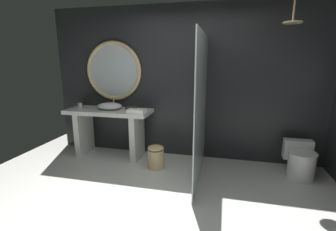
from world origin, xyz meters
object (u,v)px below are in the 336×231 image
at_px(vessel_sink, 110,106).
at_px(rain_shower_head, 293,21).
at_px(tumbler_cup, 80,105).
at_px(round_wall_mirror, 114,71).
at_px(tissue_box, 131,109).
at_px(folded_hand_towel, 136,111).
at_px(toilet, 300,161).
at_px(waste_bin, 156,157).

distance_m(vessel_sink, rain_shower_head, 3.06).
height_order(tumbler_cup, round_wall_mirror, round_wall_mirror).
xyz_separation_m(vessel_sink, tissue_box, (0.41, -0.01, -0.03)).
relative_size(vessel_sink, tissue_box, 2.68).
relative_size(rain_shower_head, folded_hand_towel, 1.15).
distance_m(tumbler_cup, toilet, 3.75).
relative_size(tumbler_cup, rain_shower_head, 0.27).
height_order(vessel_sink, rain_shower_head, rain_shower_head).
height_order(rain_shower_head, folded_hand_towel, rain_shower_head).
relative_size(tissue_box, folded_hand_towel, 0.56).
relative_size(waste_bin, folded_hand_towel, 1.29).
bearing_deg(waste_bin, vessel_sink, 159.81).
height_order(tissue_box, waste_bin, tissue_box).
height_order(vessel_sink, tissue_box, vessel_sink).
distance_m(rain_shower_head, waste_bin, 2.72).
bearing_deg(vessel_sink, rain_shower_head, -4.03).
bearing_deg(tumbler_cup, waste_bin, -13.13).
relative_size(tumbler_cup, round_wall_mirror, 0.09).
distance_m(tumbler_cup, rain_shower_head, 3.61).
relative_size(vessel_sink, toilet, 0.81).
height_order(vessel_sink, toilet, vessel_sink).
bearing_deg(toilet, waste_bin, -174.47).
bearing_deg(vessel_sink, tumbler_cup, 178.85).
distance_m(rain_shower_head, folded_hand_towel, 2.56).
relative_size(round_wall_mirror, folded_hand_towel, 3.60).
height_order(round_wall_mirror, toilet, round_wall_mirror).
height_order(vessel_sink, folded_hand_towel, vessel_sink).
bearing_deg(toilet, tumbler_cup, 177.71).
distance_m(rain_shower_head, toilet, 1.98).
height_order(vessel_sink, waste_bin, vessel_sink).
bearing_deg(folded_hand_towel, vessel_sink, 159.62).
xyz_separation_m(vessel_sink, tumbler_cup, (-0.59, 0.01, -0.01)).
bearing_deg(toilet, tissue_box, 177.36).
bearing_deg(rain_shower_head, toilet, 10.33).
bearing_deg(waste_bin, tissue_box, 147.88).
bearing_deg(vessel_sink, toilet, -2.51).
bearing_deg(rain_shower_head, folded_hand_towel, -179.52).
height_order(tumbler_cup, tissue_box, tumbler_cup).
distance_m(vessel_sink, waste_bin, 1.23).
xyz_separation_m(tissue_box, folded_hand_towel, (0.17, -0.20, 0.00)).
relative_size(tumbler_cup, waste_bin, 0.24).
height_order(tumbler_cup, waste_bin, tumbler_cup).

